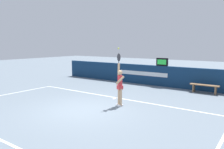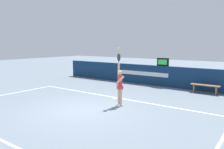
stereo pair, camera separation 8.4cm
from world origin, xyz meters
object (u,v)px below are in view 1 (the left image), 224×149
tennis_player (120,85)px  tennis_ball (118,48)px  speed_display (162,62)px  courtside_bench_near (205,87)px

tennis_player → tennis_ball: size_ratio=33.03×
speed_display → tennis_ball: tennis_ball is taller
speed_display → tennis_player: size_ratio=0.33×
speed_display → tennis_ball: bearing=-87.2°
speed_display → tennis_player: (0.37, -5.35, -0.61)m
speed_display → courtside_bench_near: size_ratio=0.50×
speed_display → courtside_bench_near: (2.72, -0.57, -1.18)m
tennis_ball → speed_display: bearing=92.8°
tennis_player → speed_display: bearing=93.9°
tennis_player → courtside_bench_near: bearing=63.8°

